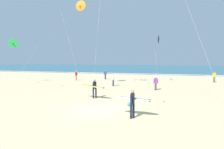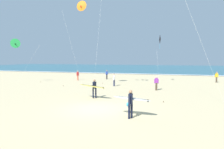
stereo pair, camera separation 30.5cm
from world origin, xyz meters
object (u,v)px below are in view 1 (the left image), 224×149
object	(u,v)px
bystander_yellow_top	(214,77)
bystander_red_top	(76,75)
bystander_blue_top	(105,75)
surfer_trailing	(133,100)
bystander_white_top	(113,80)
kite_delta_amber_mid	(80,6)
beach_ball	(129,104)
surfer_lead	(94,87)
kite_delta_emerald_high	(13,43)
bystander_purple_top	(156,83)
kite_diamond_charcoal_low	(158,41)

from	to	relation	value
bystander_yellow_top	bystander_red_top	bearing A→B (deg)	-172.21
bystander_blue_top	surfer_trailing	bearing A→B (deg)	-68.33
surfer_trailing	bystander_white_top	world-z (taller)	surfer_trailing
kite_delta_amber_mid	beach_ball	size ratio (longest dim) A/B	37.45
beach_ball	surfer_trailing	bearing A→B (deg)	-75.15
surfer_lead	bystander_red_top	world-z (taller)	surfer_lead
surfer_lead	surfer_trailing	distance (m)	6.00
bystander_blue_top	beach_ball	world-z (taller)	bystander_blue_top
kite_delta_emerald_high	bystander_white_top	xyz separation A→B (m)	(14.29, 1.03, -4.88)
bystander_white_top	kite_delta_emerald_high	bearing A→B (deg)	-175.86
bystander_purple_top	bystander_blue_top	bearing A→B (deg)	133.68
bystander_red_top	beach_ball	xyz separation A→B (m)	(11.16, -14.14, -0.67)
surfer_lead	kite_delta_amber_mid	xyz separation A→B (m)	(-3.79, 5.77, 8.76)
kite_delta_amber_mid	kite_delta_emerald_high	distance (m)	11.53
kite_delta_amber_mid	bystander_red_top	xyz separation A→B (m)	(-3.90, 6.58, -9.00)
surfer_lead	kite_delta_amber_mid	bearing A→B (deg)	123.29
surfer_trailing	bystander_purple_top	world-z (taller)	surfer_trailing
surfer_trailing	bystander_blue_top	world-z (taller)	surfer_trailing
kite_delta_emerald_high	bystander_purple_top	size ratio (longest dim) A/B	4.01
kite_diamond_charcoal_low	bystander_yellow_top	size ratio (longest dim) A/B	4.37
bystander_yellow_top	bystander_blue_top	xyz separation A→B (m)	(-16.91, -0.20, 0.00)
bystander_white_top	bystander_red_top	xyz separation A→B (m)	(-7.46, 4.65, 0.00)
beach_ball	bystander_yellow_top	bearing A→B (deg)	59.84
bystander_red_top	beach_ball	bearing A→B (deg)	-51.71
surfer_trailing	kite_diamond_charcoal_low	distance (m)	18.07
bystander_yellow_top	bystander_purple_top	distance (m)	12.41
kite_delta_amber_mid	bystander_blue_top	size ratio (longest dim) A/B	6.60
bystander_blue_top	bystander_white_top	bearing A→B (deg)	-65.66
surfer_lead	kite_diamond_charcoal_low	bearing A→B (deg)	68.12
bystander_red_top	bystander_purple_top	xyz separation A→B (m)	(12.84, -6.43, 0.00)
kite_delta_amber_mid	bystander_blue_top	bearing A→B (deg)	88.50
bystander_red_top	bystander_blue_top	bearing A→B (deg)	32.91
surfer_trailing	kite_delta_amber_mid	bearing A→B (deg)	128.15
bystander_yellow_top	bystander_white_top	bearing A→B (deg)	-151.03
kite_delta_emerald_high	bystander_purple_top	xyz separation A→B (m)	(19.67, -0.75, -4.88)
kite_delta_emerald_high	surfer_trailing	bearing A→B (deg)	-30.53
surfer_lead	bystander_purple_top	xyz separation A→B (m)	(5.15, 5.93, -0.24)
kite_diamond_charcoal_low	bystander_purple_top	xyz separation A→B (m)	(-0.06, -7.04, -5.32)
surfer_lead	bystander_red_top	size ratio (longest dim) A/B	1.60
surfer_lead	bystander_blue_top	distance (m)	15.45
bystander_white_top	beach_ball	distance (m)	10.21
bystander_purple_top	beach_ball	world-z (taller)	bystander_purple_top
kite_delta_emerald_high	bystander_yellow_top	world-z (taller)	kite_delta_emerald_high
bystander_purple_top	kite_delta_amber_mid	bearing A→B (deg)	-178.99
surfer_lead	bystander_red_top	bearing A→B (deg)	121.89
surfer_trailing	beach_ball	distance (m)	2.79
surfer_lead	bystander_yellow_top	bearing A→B (deg)	48.75
kite_delta_emerald_high	kite_diamond_charcoal_low	xyz separation A→B (m)	(19.73, 6.30, 0.44)
surfer_lead	kite_diamond_charcoal_low	size ratio (longest dim) A/B	0.37
kite_delta_emerald_high	bystander_yellow_top	bearing A→B (deg)	17.07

